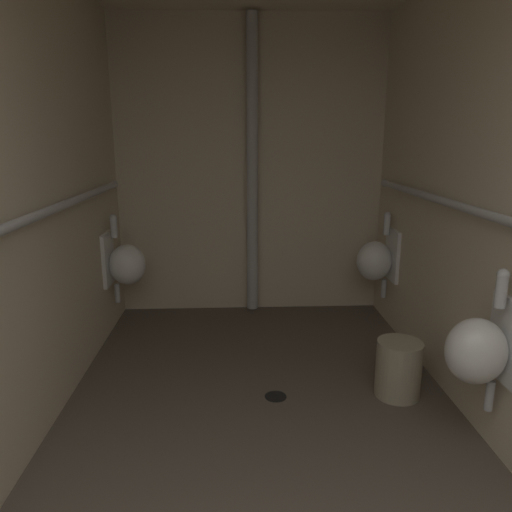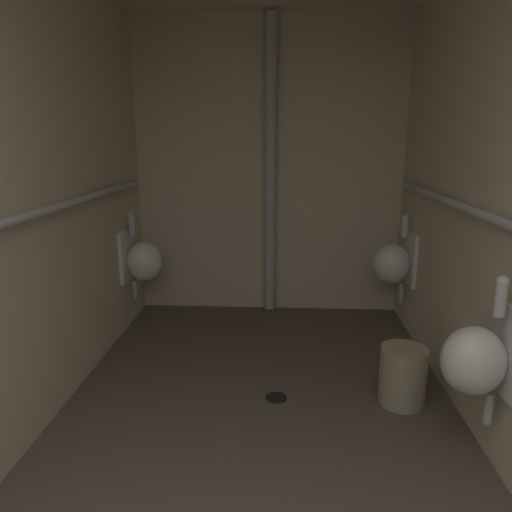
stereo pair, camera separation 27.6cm
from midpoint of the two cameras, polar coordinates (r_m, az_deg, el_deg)
The scene contains 10 objects.
floor at distance 2.76m, azimuth -2.02°, elevation -23.15°, with size 2.55×4.59×0.08m, color brown.
wall_back at distance 4.47m, azimuth -2.50°, elevation 10.23°, with size 2.55×0.06×2.66m, color beige.
urinal_left_mid at distance 4.18m, azimuth -17.18°, elevation -0.84°, with size 0.32×0.30×0.76m.
urinal_right_mid at distance 2.62m, azimuth 22.39°, elevation -10.22°, with size 0.32×0.30×0.76m.
urinal_right_far at distance 4.20m, azimuth 12.36°, elevation -0.44°, with size 0.32×0.30×0.76m.
supply_pipe_left at distance 2.54m, azimuth -29.47°, elevation 3.27°, with size 0.06×3.83×0.06m.
supply_pipe_right at distance 2.54m, azimuth 24.83°, elevation 3.81°, with size 0.06×3.88×0.06m.
standpipe_back_wall at distance 4.36m, azimuth -2.29°, elevation 10.14°, with size 0.10×0.10×2.61m, color #B2B2B2.
floor_drain at distance 3.21m, azimuth -0.21°, elevation -16.37°, with size 0.14×0.14×0.01m, color black.
waste_bin at distance 3.24m, azimuth 14.19°, elevation -12.90°, with size 0.29×0.29×0.37m, color #9E937A.
Camera 1 is at (-0.15, 0.04, 1.63)m, focal length 33.68 mm.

